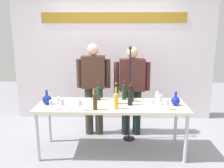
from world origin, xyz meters
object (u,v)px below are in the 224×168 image
Objects in this scene: wine_glass_left_0 at (58,100)px; wine_glass_left_2 at (52,103)px; wine_glass_left_3 at (80,103)px; wine_glass_right_1 at (167,102)px; decanter_blue_right at (175,101)px; presenter_left at (94,84)px; decanter_blue_left at (47,99)px; wine_bottle_2 at (130,96)px; wine_bottle_4 at (124,91)px; presenter_right at (132,86)px; wine_bottle_6 at (98,92)px; wine_bottle_1 at (132,94)px; wine_glass_right_3 at (157,95)px; wine_glass_left_1 at (62,102)px; microphone_stand at (129,109)px; wine_bottle_3 at (95,101)px; wine_glass_right_0 at (153,102)px; wine_glass_right_2 at (160,98)px; display_table at (112,108)px; wine_bottle_5 at (116,100)px; wine_bottle_0 at (116,95)px.

wine_glass_left_0 is 0.14m from wine_glass_left_2.
wine_glass_left_0 is at bearing 157.31° from wine_glass_left_3.
wine_glass_right_1 is (1.21, 0.07, -0.01)m from wine_glass_left_3.
decanter_blue_right reaches higher than wine_glass_left_2.
wine_glass_left_2 is (-0.50, -0.93, -0.06)m from presenter_left.
decanter_blue_left reaches higher than wine_glass_left_0.
wine_bottle_4 reaches higher than wine_bottle_2.
presenter_right is 1.36m from wine_glass_left_0.
wine_bottle_4 reaches higher than wine_bottle_6.
wine_bottle_1 reaches higher than wine_glass_right_3.
decanter_blue_right is 0.68× the size of wine_bottle_2.
presenter_right is 1.21m from wine_glass_left_3.
wine_glass_left_1 is 0.10× the size of microphone_stand.
wine_glass_left_0 is (-0.96, -0.42, -0.04)m from wine_bottle_4.
wine_bottle_3 reaches higher than decanter_blue_left.
wine_bottle_3 reaches higher than decanter_blue_right.
wine_glass_left_0 is 1.35m from wine_glass_right_0.
wine_bottle_6 is (0.75, 0.25, 0.05)m from decanter_blue_left.
wine_glass_right_2 reaches higher than wine_glass_right_1.
wine_glass_left_2 is (-0.06, -0.13, -0.00)m from wine_glass_left_0.
display_table is at bearing -151.15° from wine_bottle_1.
microphone_stand reaches higher than wine_bottle_2.
wine_glass_right_2 is at bearing 17.90° from wine_bottle_5.
wine_bottle_4 is 1.94× the size of wine_glass_left_1.
presenter_right is 1.06m from wine_bottle_3.
presenter_right is 4.97× the size of wine_bottle_4.
wine_glass_left_1 is 1.06× the size of wine_glass_right_2.
wine_bottle_0 is 0.76m from wine_glass_right_1.
decanter_blue_left is at bearing -177.36° from wine_bottle_0.
wine_glass_right_2 is (1.39, 0.29, -0.01)m from wine_glass_left_1.
wine_glass_left_0 is (0.20, -0.14, 0.03)m from decanter_blue_left.
presenter_right reaches higher than wine_bottle_3.
presenter_left reaches higher than wine_glass_left_1.
decanter_blue_right is at bearing 8.46° from wine_glass_left_2.
presenter_right is at bearing 50.62° from wine_glass_left_3.
decanter_blue_left is at bearing -161.71° from wine_bottle_6.
wine_bottle_1 is 1.08m from wine_glass_left_1.
wine_bottle_4 is (-0.08, 0.29, 0.01)m from wine_bottle_2.
wine_bottle_3 is 1.02× the size of wine_bottle_6.
wine_bottle_1 reaches higher than wine_glass_left_2.
wine_bottle_4 is 0.40m from microphone_stand.
wine_glass_left_3 is at bearing -176.82° from wine_glass_right_1.
wine_bottle_2 reaches higher than wine_glass_left_1.
decanter_blue_left is 1.45× the size of wine_glass_left_0.
wine_bottle_5 reaches higher than wine_bottle_3.
decanter_blue_right is 0.31m from wine_glass_right_3.
wine_glass_left_2 is at bearing -139.99° from wine_bottle_6.
wine_bottle_5 is (-0.21, -0.18, 0.00)m from wine_bottle_2.
presenter_left is 0.73m from wine_bottle_0.
wine_glass_right_3 is (0.70, 0.17, 0.17)m from display_table.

